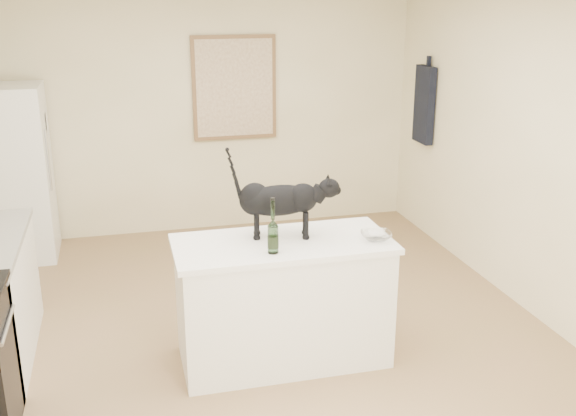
# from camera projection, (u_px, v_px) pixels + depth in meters

# --- Properties ---
(floor) EXTENTS (5.50, 5.50, 0.00)m
(floor) POSITION_uv_depth(u_px,v_px,m) (264.00, 345.00, 5.02)
(floor) COLOR #8E6A4C
(floor) RESTS_ON ground
(wall_back) EXTENTS (4.50, 0.00, 4.50)m
(wall_back) POSITION_uv_depth(u_px,v_px,m) (207.00, 112.00, 7.15)
(wall_back) COLOR #F6E8BE
(wall_back) RESTS_ON ground
(wall_front) EXTENTS (4.50, 0.00, 4.50)m
(wall_front) POSITION_uv_depth(u_px,v_px,m) (449.00, 406.00, 2.08)
(wall_front) COLOR #F6E8BE
(wall_front) RESTS_ON ground
(wall_right) EXTENTS (0.00, 5.50, 5.50)m
(wall_right) POSITION_uv_depth(u_px,v_px,m) (547.00, 159.00, 5.15)
(wall_right) COLOR #F6E8BE
(wall_right) RESTS_ON ground
(island_base) EXTENTS (1.44, 0.67, 0.86)m
(island_base) POSITION_uv_depth(u_px,v_px,m) (283.00, 303.00, 4.73)
(island_base) COLOR white
(island_base) RESTS_ON floor
(island_top) EXTENTS (1.50, 0.70, 0.04)m
(island_top) POSITION_uv_depth(u_px,v_px,m) (283.00, 244.00, 4.59)
(island_top) COLOR white
(island_top) RESTS_ON island_base
(fridge) EXTENTS (0.68, 0.68, 1.70)m
(fridge) POSITION_uv_depth(u_px,v_px,m) (13.00, 174.00, 6.46)
(fridge) COLOR white
(fridge) RESTS_ON floor
(artwork_frame) EXTENTS (0.90, 0.03, 1.10)m
(artwork_frame) POSITION_uv_depth(u_px,v_px,m) (234.00, 88.00, 7.12)
(artwork_frame) COLOR brown
(artwork_frame) RESTS_ON wall_back
(artwork_canvas) EXTENTS (0.82, 0.00, 1.02)m
(artwork_canvas) POSITION_uv_depth(u_px,v_px,m) (235.00, 88.00, 7.10)
(artwork_canvas) COLOR beige
(artwork_canvas) RESTS_ON wall_back
(hanging_garment) EXTENTS (0.08, 0.34, 0.80)m
(hanging_garment) POSITION_uv_depth(u_px,v_px,m) (424.00, 105.00, 6.99)
(hanging_garment) COLOR black
(hanging_garment) RESTS_ON wall_right
(black_cat) EXTENTS (0.71, 0.35, 0.48)m
(black_cat) POSITION_uv_depth(u_px,v_px,m) (279.00, 204.00, 4.59)
(black_cat) COLOR black
(black_cat) RESTS_ON island_top
(wine_bottle) EXTENTS (0.09, 0.09, 0.33)m
(wine_bottle) POSITION_uv_depth(u_px,v_px,m) (273.00, 229.00, 4.33)
(wine_bottle) COLOR #214E1F
(wine_bottle) RESTS_ON island_top
(glass_bowl) EXTENTS (0.25, 0.25, 0.05)m
(glass_bowl) POSITION_uv_depth(u_px,v_px,m) (376.00, 236.00, 4.60)
(glass_bowl) COLOR white
(glass_bowl) RESTS_ON island_top
(fridge_paper) EXTENTS (0.02, 0.13, 0.17)m
(fridge_paper) POSITION_uv_depth(u_px,v_px,m) (46.00, 122.00, 6.51)
(fridge_paper) COLOR white
(fridge_paper) RESTS_ON fridge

